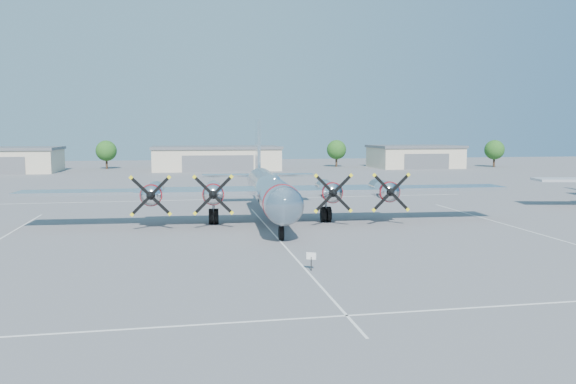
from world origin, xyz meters
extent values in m
plane|color=#545456|center=(0.00, 0.00, 0.00)|extent=(260.00, 260.00, 0.00)
cube|color=silver|center=(0.00, -5.00, 0.01)|extent=(0.15, 40.00, 0.01)
cube|color=silver|center=(22.00, -5.00, 0.01)|extent=(0.15, 40.00, 0.01)
cube|color=silver|center=(0.00, -22.00, 0.01)|extent=(60.00, 0.15, 0.01)
cube|color=silver|center=(0.00, 25.00, 0.01)|extent=(60.00, 0.15, 0.01)
cube|color=beige|center=(-45.00, 82.00, 2.40)|extent=(22.00, 14.00, 4.80)
cube|color=slate|center=(-45.00, 82.00, 5.10)|extent=(22.60, 14.60, 0.60)
cube|color=beige|center=(0.00, 82.00, 2.40)|extent=(28.00, 14.00, 4.80)
cube|color=slate|center=(0.00, 82.00, 5.10)|extent=(28.60, 14.60, 0.60)
cube|color=slate|center=(0.00, 74.95, 1.80)|extent=(15.40, 0.20, 3.60)
cube|color=beige|center=(48.00, 82.00, 2.40)|extent=(20.00, 14.00, 4.80)
cube|color=slate|center=(48.00, 82.00, 5.10)|extent=(20.60, 14.60, 0.60)
cube|color=slate|center=(48.00, 74.95, 1.80)|extent=(11.00, 0.20, 3.60)
cylinder|color=#382619|center=(-25.00, 90.00, 1.40)|extent=(0.50, 0.50, 2.80)
sphere|color=#194A15|center=(-25.00, 90.00, 4.24)|extent=(4.80, 4.80, 4.80)
cylinder|color=#382619|center=(30.00, 88.00, 1.40)|extent=(0.50, 0.50, 2.80)
sphere|color=#194A15|center=(30.00, 88.00, 4.24)|extent=(4.80, 4.80, 4.80)
cylinder|color=#382619|center=(68.00, 80.00, 1.40)|extent=(0.50, 0.50, 2.80)
sphere|color=#194A15|center=(68.00, 80.00, 4.24)|extent=(4.80, 4.80, 4.80)
cylinder|color=black|center=(0.28, -13.35, 0.44)|extent=(0.07, 0.07, 0.88)
cube|color=white|center=(0.28, -13.35, 0.94)|extent=(0.57, 0.29, 0.44)
camera|label=1|loc=(-7.39, -46.53, 8.55)|focal=35.00mm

